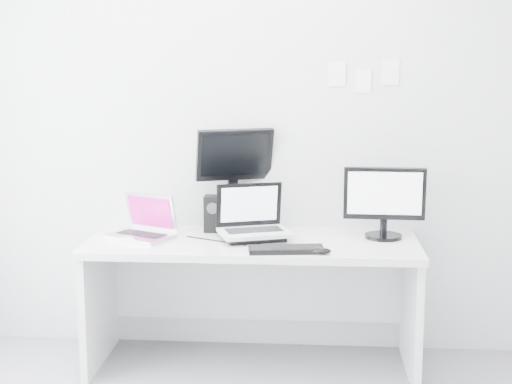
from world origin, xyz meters
TOP-DOWN VIEW (x-y plane):
  - back_wall at (0.00, 1.60)m, footprint 3.60×0.00m
  - desk at (0.00, 1.25)m, footprint 1.80×0.70m
  - macbook at (-0.62, 1.24)m, footprint 0.41×0.38m
  - speaker at (-0.24, 1.44)m, footprint 0.11×0.11m
  - dell_laptop at (0.01, 1.25)m, footprint 0.45×0.39m
  - rear_monitor at (-0.13, 1.53)m, footprint 0.47×0.31m
  - samsung_monitor at (0.72, 1.35)m, footprint 0.45×0.22m
  - keyboard at (0.19, 1.01)m, footprint 0.40×0.18m
  - mouse at (0.37, 0.97)m, footprint 0.10×0.07m
  - wall_note_0 at (0.45, 1.59)m, footprint 0.10×0.00m
  - wall_note_1 at (0.60, 1.59)m, footprint 0.09×0.00m
  - wall_note_2 at (0.75, 1.59)m, footprint 0.10×0.00m

SIDE VIEW (x-z plane):
  - desk at x=0.00m, z-range 0.00..0.73m
  - keyboard at x=0.19m, z-range 0.73..0.76m
  - mouse at x=0.37m, z-range 0.73..0.76m
  - speaker at x=-0.24m, z-range 0.73..0.94m
  - macbook at x=-0.62m, z-range 0.73..0.98m
  - dell_laptop at x=0.01m, z-range 0.73..1.04m
  - samsung_monitor at x=0.72m, z-range 0.73..1.14m
  - rear_monitor at x=-0.13m, z-range 0.73..1.33m
  - back_wall at x=0.00m, z-range -0.45..3.15m
  - wall_note_1 at x=0.60m, z-range 1.52..1.65m
  - wall_note_0 at x=0.45m, z-range 1.55..1.69m
  - wall_note_2 at x=0.75m, z-range 1.56..1.70m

